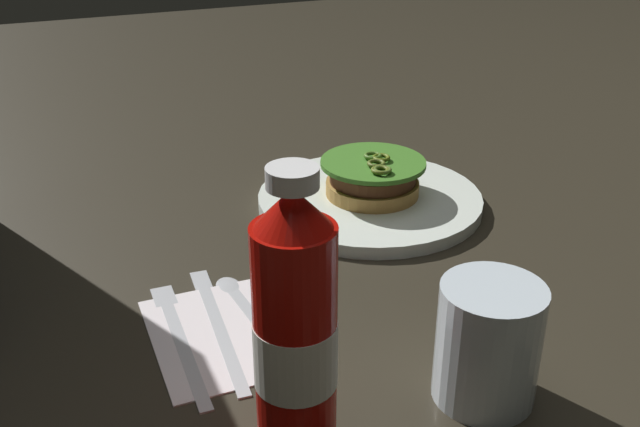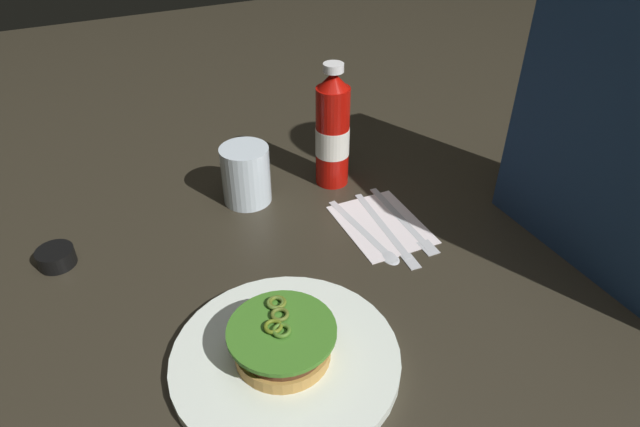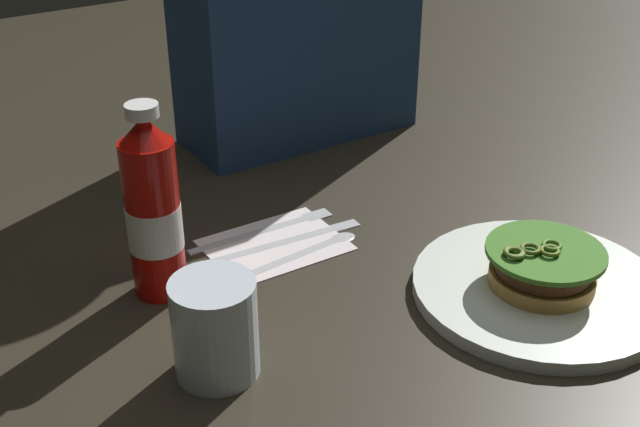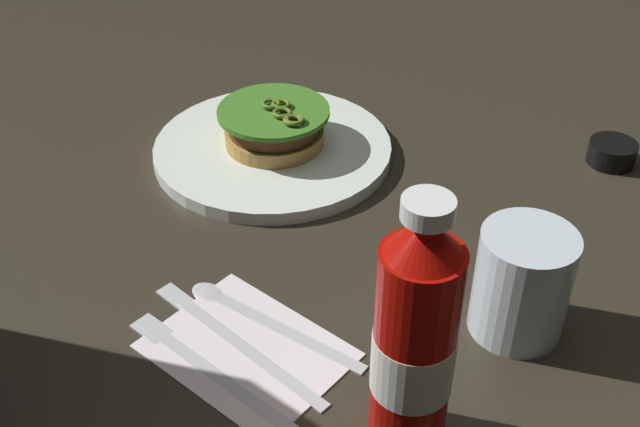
{
  "view_description": "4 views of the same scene",
  "coord_description": "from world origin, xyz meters",
  "px_view_note": "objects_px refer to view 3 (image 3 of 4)",
  "views": [
    {
      "loc": [
        -0.65,
        0.4,
        0.4
      ],
      "look_at": [
        -0.05,
        0.14,
        0.08
      ],
      "focal_mm": 40.97,
      "sensor_mm": 36.0,
      "label": 1
    },
    {
      "loc": [
        0.53,
        -0.14,
        0.56
      ],
      "look_at": [
        -0.09,
        0.15,
        0.07
      ],
      "focal_mm": 31.12,
      "sensor_mm": 36.0,
      "label": 2
    },
    {
      "loc": [
        -0.52,
        -0.5,
        0.53
      ],
      "look_at": [
        -0.07,
        0.2,
        0.07
      ],
      "focal_mm": 45.9,
      "sensor_mm": 36.0,
      "label": 3
    },
    {
      "loc": [
        -0.45,
        0.6,
        0.51
      ],
      "look_at": [
        -0.09,
        0.16,
        0.09
      ],
      "focal_mm": 43.85,
      "sensor_mm": 36.0,
      "label": 4
    }
  ],
  "objects_px": {
    "butter_knife": "(294,237)",
    "water_glass": "(215,328)",
    "ketchup_bottle": "(153,212)",
    "spoon_utensil": "(310,248)",
    "dinner_plate": "(539,288)",
    "burger_sandwich": "(543,266)",
    "fork_utensil": "(274,225)",
    "napkin": "(275,244)"
  },
  "relations": [
    {
      "from": "napkin",
      "to": "butter_knife",
      "type": "bearing_deg",
      "value": -4.36
    },
    {
      "from": "dinner_plate",
      "to": "napkin",
      "type": "xyz_separation_m",
      "value": [
        -0.2,
        0.26,
        -0.01
      ]
    },
    {
      "from": "dinner_plate",
      "to": "spoon_utensil",
      "type": "distance_m",
      "value": 0.28
    },
    {
      "from": "water_glass",
      "to": "spoon_utensil",
      "type": "height_order",
      "value": "water_glass"
    },
    {
      "from": "ketchup_bottle",
      "to": "butter_knife",
      "type": "height_order",
      "value": "ketchup_bottle"
    },
    {
      "from": "water_glass",
      "to": "fork_utensil",
      "type": "distance_m",
      "value": 0.29
    },
    {
      "from": "napkin",
      "to": "water_glass",
      "type": "bearing_deg",
      "value": -133.58
    },
    {
      "from": "ketchup_bottle",
      "to": "water_glass",
      "type": "bearing_deg",
      "value": -93.33
    },
    {
      "from": "napkin",
      "to": "butter_knife",
      "type": "relative_size",
      "value": 0.77
    },
    {
      "from": "burger_sandwich",
      "to": "ketchup_bottle",
      "type": "height_order",
      "value": "ketchup_bottle"
    },
    {
      "from": "dinner_plate",
      "to": "burger_sandwich",
      "type": "relative_size",
      "value": 2.16
    },
    {
      "from": "water_glass",
      "to": "fork_utensil",
      "type": "bearing_deg",
      "value": 48.68
    },
    {
      "from": "burger_sandwich",
      "to": "spoon_utensil",
      "type": "relative_size",
      "value": 0.68
    },
    {
      "from": "ketchup_bottle",
      "to": "butter_knife",
      "type": "bearing_deg",
      "value": 3.66
    },
    {
      "from": "spoon_utensil",
      "to": "burger_sandwich",
      "type": "bearing_deg",
      "value": -53.05
    },
    {
      "from": "burger_sandwich",
      "to": "napkin",
      "type": "distance_m",
      "value": 0.33
    },
    {
      "from": "napkin",
      "to": "fork_utensil",
      "type": "distance_m",
      "value": 0.04
    },
    {
      "from": "ketchup_bottle",
      "to": "fork_utensil",
      "type": "xyz_separation_m",
      "value": [
        0.18,
        0.05,
        -0.1
      ]
    },
    {
      "from": "water_glass",
      "to": "fork_utensil",
      "type": "height_order",
      "value": "water_glass"
    },
    {
      "from": "ketchup_bottle",
      "to": "spoon_utensil",
      "type": "xyz_separation_m",
      "value": [
        0.19,
        -0.02,
        -0.1
      ]
    },
    {
      "from": "ketchup_bottle",
      "to": "spoon_utensil",
      "type": "bearing_deg",
      "value": -6.58
    },
    {
      "from": "dinner_plate",
      "to": "butter_knife",
      "type": "relative_size",
      "value": 1.32
    },
    {
      "from": "spoon_utensil",
      "to": "fork_utensil",
      "type": "height_order",
      "value": "same"
    },
    {
      "from": "dinner_plate",
      "to": "fork_utensil",
      "type": "relative_size",
      "value": 1.4
    },
    {
      "from": "ketchup_bottle",
      "to": "napkin",
      "type": "xyz_separation_m",
      "value": [
        0.16,
        0.01,
        -0.1
      ]
    },
    {
      "from": "fork_utensil",
      "to": "butter_knife",
      "type": "bearing_deg",
      "value": -80.31
    },
    {
      "from": "butter_knife",
      "to": "spoon_utensil",
      "type": "bearing_deg",
      "value": -86.14
    },
    {
      "from": "spoon_utensil",
      "to": "water_glass",
      "type": "bearing_deg",
      "value": -144.43
    },
    {
      "from": "burger_sandwich",
      "to": "water_glass",
      "type": "height_order",
      "value": "water_glass"
    },
    {
      "from": "ketchup_bottle",
      "to": "spoon_utensil",
      "type": "height_order",
      "value": "ketchup_bottle"
    },
    {
      "from": "butter_knife",
      "to": "burger_sandwich",
      "type": "bearing_deg",
      "value": -56.46
    },
    {
      "from": "butter_knife",
      "to": "water_glass",
      "type": "bearing_deg",
      "value": -138.15
    },
    {
      "from": "water_glass",
      "to": "spoon_utensil",
      "type": "distance_m",
      "value": 0.25
    },
    {
      "from": "fork_utensil",
      "to": "burger_sandwich",
      "type": "bearing_deg",
      "value": -59.15
    },
    {
      "from": "fork_utensil",
      "to": "napkin",
      "type": "bearing_deg",
      "value": -118.25
    },
    {
      "from": "burger_sandwich",
      "to": "spoon_utensil",
      "type": "distance_m",
      "value": 0.28
    },
    {
      "from": "burger_sandwich",
      "to": "napkin",
      "type": "xyz_separation_m",
      "value": [
        -0.2,
        0.26,
        -0.04
      ]
    },
    {
      "from": "dinner_plate",
      "to": "fork_utensil",
      "type": "distance_m",
      "value": 0.34
    },
    {
      "from": "burger_sandwich",
      "to": "ketchup_bottle",
      "type": "bearing_deg",
      "value": 145.45
    },
    {
      "from": "ketchup_bottle",
      "to": "butter_knife",
      "type": "relative_size",
      "value": 1.05
    },
    {
      "from": "ketchup_bottle",
      "to": "napkin",
      "type": "bearing_deg",
      "value": 5.02
    },
    {
      "from": "burger_sandwich",
      "to": "butter_knife",
      "type": "bearing_deg",
      "value": 123.54
    }
  ]
}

